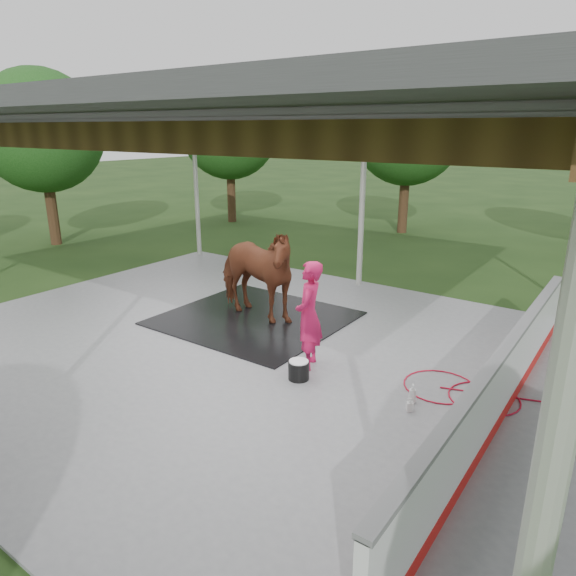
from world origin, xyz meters
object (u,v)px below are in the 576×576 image
Objects in this scene: dasher_board at (501,388)px; handler at (309,315)px; wash_bucket at (299,370)px; horse at (254,272)px.

dasher_board is 3.08m from handler.
handler is 0.90m from wash_bucket.
horse is at bearing 143.45° from wash_bucket.
horse is at bearing -140.82° from handler.
dasher_board is 23.55× the size of wash_bucket.
horse is 2.98m from wash_bucket.
dasher_board is at bearing 68.92° from handler.
horse reaches higher than handler.
wash_bucket is (2.29, -1.70, -0.85)m from horse.
dasher_board reaches higher than wash_bucket.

